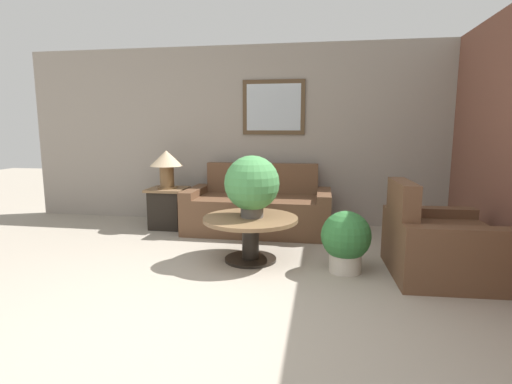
% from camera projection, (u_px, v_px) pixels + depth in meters
% --- Properties ---
extents(ground_plane, '(20.00, 20.00, 0.00)m').
position_uv_depth(ground_plane, '(189.00, 328.00, 2.85)').
color(ground_plane, gray).
extents(wall_back, '(7.32, 0.09, 2.60)m').
position_uv_depth(wall_back, '(262.00, 135.00, 5.92)').
color(wall_back, gray).
rests_on(wall_back, ground_plane).
extents(wall_right, '(0.06, 5.34, 2.60)m').
position_uv_depth(wall_right, '(511.00, 140.00, 3.82)').
color(wall_right, brown).
rests_on(wall_right, ground_plane).
extents(couch_main, '(1.95, 0.90, 0.92)m').
position_uv_depth(couch_main, '(258.00, 210.00, 5.48)').
color(couch_main, brown).
rests_on(couch_main, ground_plane).
extents(armchair, '(0.97, 1.09, 0.92)m').
position_uv_depth(armchair, '(438.00, 245.00, 3.83)').
color(armchair, brown).
rests_on(armchair, ground_plane).
extents(coffee_table, '(1.01, 1.01, 0.48)m').
position_uv_depth(coffee_table, '(250.00, 229.00, 4.25)').
color(coffee_table, black).
rests_on(coffee_table, ground_plane).
extents(side_table, '(0.52, 0.52, 0.57)m').
position_uv_depth(side_table, '(168.00, 207.00, 5.69)').
color(side_table, black).
rests_on(side_table, ground_plane).
extents(table_lamp, '(0.46, 0.46, 0.53)m').
position_uv_depth(table_lamp, '(166.00, 163.00, 5.58)').
color(table_lamp, brown).
rests_on(table_lamp, side_table).
extents(potted_plant_on_table, '(0.58, 0.58, 0.65)m').
position_uv_depth(potted_plant_on_table, '(252.00, 184.00, 4.19)').
color(potted_plant_on_table, '#4C4742').
rests_on(potted_plant_on_table, coffee_table).
extents(potted_plant_floor, '(0.49, 0.49, 0.61)m').
position_uv_depth(potted_plant_floor, '(346.00, 239.00, 3.92)').
color(potted_plant_floor, beige).
rests_on(potted_plant_floor, ground_plane).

